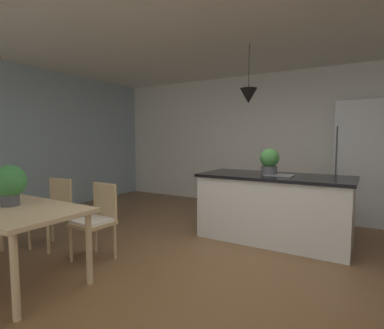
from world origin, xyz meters
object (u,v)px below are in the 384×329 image
dining_table (4,213)px  kitchen_island (274,207)px  potted_plant_on_island (269,161)px  chair_far_left (53,210)px  refrigerator (360,163)px  vase_on_dining_table (4,190)px  potted_plant_on_table (9,183)px  chair_far_right (96,219)px

dining_table → kitchen_island: size_ratio=0.89×
potted_plant_on_island → chair_far_left: bearing=-143.4°
refrigerator → vase_on_dining_table: (-3.14, -4.04, -0.14)m
chair_far_left → vase_on_dining_table: vase_on_dining_table is taller
chair_far_left → kitchen_island: 2.93m
dining_table → chair_far_left: 0.91m
chair_far_left → potted_plant_on_table: size_ratio=2.17×
chair_far_right → kitchen_island: kitchen_island is taller
dining_table → vase_on_dining_table: 0.30m
vase_on_dining_table → dining_table: bearing=-28.5°
kitchen_island → chair_far_right: bearing=-132.5°
dining_table → vase_on_dining_table: (-0.20, 0.11, 0.19)m
chair_far_right → potted_plant_on_island: size_ratio=2.41×
kitchen_island → refrigerator: bearing=59.3°
dining_table → potted_plant_on_island: (1.90, 2.51, 0.43)m
refrigerator → potted_plant_on_table: bearing=-124.9°
dining_table → refrigerator: size_ratio=0.89×
refrigerator → potted_plant_on_island: refrigerator is taller
kitchen_island → potted_plant_on_island: (-0.07, 0.00, 0.63)m
chair_far_right → vase_on_dining_table: bearing=-131.0°
dining_table → chair_far_right: bearing=63.2°
chair_far_left → refrigerator: refrigerator is taller
chair_far_right → chair_far_left: bearing=-180.0°
chair_far_left → potted_plant_on_table: (0.47, -0.77, 0.49)m
potted_plant_on_table → vase_on_dining_table: 0.30m
chair_far_right → kitchen_island: size_ratio=0.43×
refrigerator → potted_plant_on_table: 5.02m
kitchen_island → refrigerator: 1.97m
chair_far_left → chair_far_right: (0.81, 0.00, 0.00)m
dining_table → potted_plant_on_table: size_ratio=4.43×
refrigerator → chair_far_left: bearing=-135.0°
vase_on_dining_table → chair_far_right: bearing=49.0°
chair_far_left → chair_far_right: 0.81m
dining_table → kitchen_island: kitchen_island is taller
chair_far_left → vase_on_dining_table: (0.21, -0.69, 0.38)m
kitchen_island → vase_on_dining_table: vase_on_dining_table is taller
potted_plant_on_island → vase_on_dining_table: 3.20m
potted_plant_on_table → vase_on_dining_table: bearing=164.0°
potted_plant_on_table → vase_on_dining_table: potted_plant_on_table is taller
vase_on_dining_table → chair_far_left: bearing=106.7°
dining_table → vase_on_dining_table: vase_on_dining_table is taller
chair_far_left → potted_plant_on_island: potted_plant_on_island is taller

